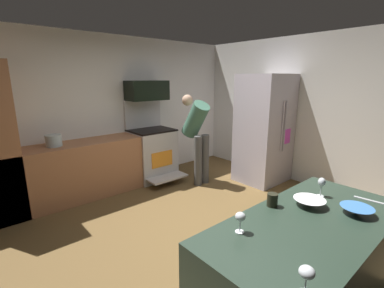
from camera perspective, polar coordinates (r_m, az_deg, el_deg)
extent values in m
cube|color=brown|center=(3.62, 2.20, -17.64)|extent=(5.20, 4.80, 0.02)
cube|color=silver|center=(5.09, -16.04, 6.75)|extent=(5.20, 0.12, 2.60)
cube|color=silver|center=(5.20, 23.42, 6.30)|extent=(0.12, 4.80, 2.60)
cube|color=#A56944|center=(4.63, -23.57, -5.37)|extent=(2.40, 0.60, 0.90)
cube|color=#BCB8B6|center=(5.17, -8.38, -2.28)|extent=(0.76, 0.64, 0.92)
cube|color=black|center=(5.06, -8.57, 2.90)|extent=(0.76, 0.64, 0.03)
cube|color=#BCB8B6|center=(5.26, -10.38, 6.34)|extent=(0.76, 0.06, 0.53)
cube|color=orange|center=(4.91, -6.32, -3.20)|extent=(0.44, 0.01, 0.28)
cube|color=#BCB8B6|center=(4.89, -5.22, -7.07)|extent=(0.72, 0.31, 0.03)
cube|color=black|center=(5.06, -9.48, 11.11)|extent=(0.74, 0.38, 0.35)
cube|color=#BAB1BE|center=(5.08, 15.01, 3.07)|extent=(0.88, 0.75, 1.95)
cylinder|color=#BAB1BE|center=(4.83, 18.60, 3.45)|extent=(0.02, 0.02, 0.88)
cylinder|color=#BAB1BE|center=(4.90, 19.08, 3.55)|extent=(0.02, 0.02, 0.88)
cube|color=#D445C6|center=(5.04, 19.48, 1.53)|extent=(0.20, 0.01, 0.26)
cylinder|color=#4A4A4A|center=(4.78, 1.30, -3.61)|extent=(0.14, 0.14, 0.90)
cylinder|color=#4A4A4A|center=(4.89, 2.78, -3.21)|extent=(0.14, 0.14, 0.90)
cylinder|color=#406D58|center=(4.80, 0.73, 5.22)|extent=(0.30, 0.59, 0.69)
sphere|color=tan|center=(4.93, -0.98, 9.26)|extent=(0.20, 0.20, 0.20)
cube|color=#253529|center=(2.38, 22.66, -24.25)|extent=(1.73, 0.80, 0.90)
cone|color=white|center=(2.35, 23.54, -11.24)|extent=(0.24, 0.24, 0.06)
cone|color=#3B74B9|center=(2.37, 31.46, -11.91)|extent=(0.23, 0.23, 0.06)
cylinder|color=silver|center=(1.50, 22.86, -25.85)|extent=(0.01, 0.01, 0.08)
ellipsoid|color=silver|center=(1.45, 23.14, -23.68)|extent=(0.07, 0.07, 0.06)
cylinder|color=silver|center=(1.87, 10.05, -17.84)|extent=(0.06, 0.06, 0.01)
cylinder|color=silver|center=(1.85, 10.11, -16.74)|extent=(0.01, 0.01, 0.08)
ellipsoid|color=silver|center=(1.81, 10.20, -14.89)|extent=(0.07, 0.07, 0.06)
cylinder|color=silver|center=(2.57, 25.47, -9.89)|extent=(0.06, 0.06, 0.01)
cylinder|color=silver|center=(2.55, 25.58, -8.93)|extent=(0.01, 0.01, 0.09)
ellipsoid|color=silver|center=(2.52, 25.77, -7.25)|extent=(0.06, 0.06, 0.07)
cylinder|color=black|center=(2.23, 16.64, -11.27)|extent=(0.08, 0.08, 0.10)
cube|color=#B7BABF|center=(2.68, 33.68, -9.97)|extent=(0.05, 0.25, 0.01)
cylinder|color=#AFC3C5|center=(4.43, -27.24, 0.64)|extent=(0.22, 0.22, 0.17)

